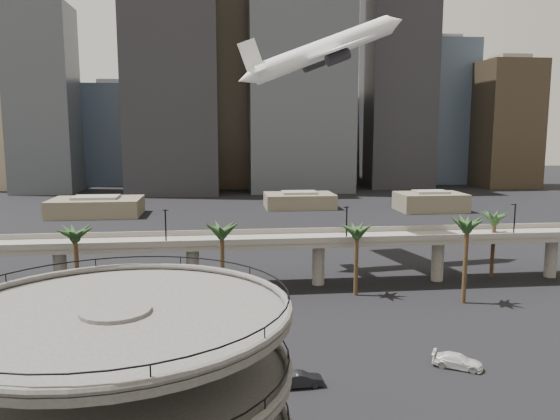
{
  "coord_description": "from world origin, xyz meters",
  "views": [
    {
      "loc": [
        -6.57,
        -37.64,
        27.36
      ],
      "look_at": [
        1.03,
        28.0,
        17.54
      ],
      "focal_mm": 35.0,
      "sensor_mm": 36.0,
      "label": 1
    }
  ],
  "objects": [
    {
      "name": "parking_ramp",
      "position": [
        -13.0,
        -4.0,
        9.84
      ],
      "size": [
        22.2,
        22.2,
        17.35
      ],
      "color": "#4B4846",
      "rests_on": "ground"
    },
    {
      "name": "overpass",
      "position": [
        0.0,
        55.0,
        7.34
      ],
      "size": [
        130.0,
        9.3,
        14.7
      ],
      "color": "slate",
      "rests_on": "ground"
    },
    {
      "name": "palm_trees",
      "position": [
        11.58,
        47.18,
        11.3
      ],
      "size": [
        76.4,
        18.4,
        14.0
      ],
      "color": "#4A361F",
      "rests_on": "ground"
    },
    {
      "name": "low_buildings",
      "position": [
        6.89,
        142.3,
        2.86
      ],
      "size": [
        135.0,
        27.5,
        6.8
      ],
      "color": "#615A47",
      "rests_on": "ground"
    },
    {
      "name": "skyline",
      "position": [
        15.11,
        217.08,
        45.48
      ],
      "size": [
        269.0,
        86.0,
        124.34
      ],
      "color": "#82735A",
      "rests_on": "ground"
    },
    {
      "name": "airborne_jet",
      "position": [
        14.52,
        70.83,
        42.64
      ],
      "size": [
        35.99,
        33.02,
        16.77
      ],
      "rotation": [
        0.0,
        -0.37,
        0.21
      ],
      "color": "white",
      "rests_on": "ground"
    },
    {
      "name": "car_a",
      "position": [
        -8.56,
        16.27,
        0.67
      ],
      "size": [
        4.23,
        2.65,
        1.34
      ],
      "primitive_type": "imported",
      "rotation": [
        0.0,
        0.0,
        1.86
      ],
      "color": "#A53217",
      "rests_on": "ground"
    },
    {
      "name": "car_b",
      "position": [
        2.02,
        16.82,
        0.8
      ],
      "size": [
        4.93,
        1.98,
        1.59
      ],
      "primitive_type": "imported",
      "rotation": [
        0.0,
        0.0,
        1.63
      ],
      "color": "black",
      "rests_on": "ground"
    },
    {
      "name": "car_c",
      "position": [
        20.72,
        19.37,
        0.82
      ],
      "size": [
        6.04,
        4.82,
        1.64
      ],
      "primitive_type": "imported",
      "rotation": [
        0.0,
        0.0,
        1.05
      ],
      "color": "silver",
      "rests_on": "ground"
    }
  ]
}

